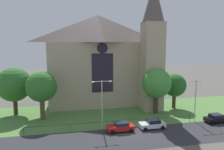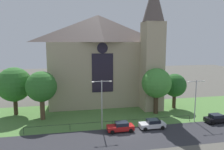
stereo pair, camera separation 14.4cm
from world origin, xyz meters
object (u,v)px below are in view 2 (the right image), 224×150
(tree_right_near, at_px, (156,83))
(streetlamp_far, at_px, (196,95))
(streetlamp_near, at_px, (102,98))
(tree_left_near, at_px, (41,87))
(church_building, at_px, (102,58))
(tree_left_far, at_px, (14,85))
(parked_car_black, at_px, (217,118))
(parked_car_white, at_px, (152,124))
(parked_car_red, at_px, (121,127))
(tree_right_far, at_px, (175,85))

(tree_right_near, bearing_deg, streetlamp_far, -48.72)
(streetlamp_near, bearing_deg, tree_left_near, 146.52)
(church_building, distance_m, tree_left_far, 19.24)
(streetlamp_near, height_order, streetlamp_far, streetlamp_near)
(parked_car_black, bearing_deg, church_building, 132.93)
(tree_left_near, relative_size, streetlamp_near, 1.10)
(parked_car_white, relative_size, parked_car_black, 0.99)
(church_building, bearing_deg, streetlamp_far, -48.61)
(tree_right_near, distance_m, parked_car_white, 9.67)
(tree_left_far, relative_size, parked_car_red, 2.20)
(parked_car_white, bearing_deg, parked_car_red, 0.63)
(church_building, xyz_separation_m, parked_car_red, (0.12, -17.63, -9.53))
(church_building, relative_size, tree_left_near, 2.93)
(tree_right_near, relative_size, tree_right_far, 1.22)
(parked_car_black, bearing_deg, tree_right_far, 105.95)
(church_building, xyz_separation_m, tree_left_near, (-12.53, -9.37, -4.23))
(streetlamp_near, relative_size, parked_car_white, 1.91)
(tree_left_near, relative_size, parked_car_black, 2.07)
(streetlamp_near, relative_size, streetlamp_far, 1.08)
(tree_right_near, relative_size, tree_left_far, 0.97)
(streetlamp_near, bearing_deg, church_building, 80.75)
(streetlamp_near, bearing_deg, tree_right_far, 26.22)
(tree_left_near, xyz_separation_m, parked_car_black, (30.08, -7.87, -5.30))
(tree_left_far, distance_m, parked_car_white, 26.82)
(streetlamp_far, height_order, parked_car_black, streetlamp_far)
(tree_right_near, bearing_deg, tree_left_near, 177.62)
(parked_car_black, bearing_deg, parked_car_white, 178.68)
(church_building, xyz_separation_m, tree_right_near, (9.07, -10.27, -4.22))
(tree_right_far, bearing_deg, parked_car_black, -71.50)
(tree_left_near, xyz_separation_m, streetlamp_near, (9.94, -6.57, -0.91))
(tree_right_near, xyz_separation_m, parked_car_black, (8.47, -6.98, -5.31))
(parked_car_red, bearing_deg, church_building, -90.05)
(tree_left_near, height_order, parked_car_black, tree_left_near)
(tree_right_near, bearing_deg, church_building, 131.45)
(tree_left_near, xyz_separation_m, parked_car_white, (18.01, -8.14, -5.30))
(parked_car_black, bearing_deg, tree_left_near, 162.77)
(parked_car_white, bearing_deg, tree_left_far, -27.84)
(tree_right_near, height_order, tree_left_far, tree_left_far)
(tree_left_far, xyz_separation_m, parked_car_black, (35.47, -11.76, -5.20))
(tree_right_far, height_order, parked_car_black, tree_right_far)
(tree_left_far, distance_m, streetlamp_near, 18.57)
(church_building, height_order, tree_left_far, church_building)
(tree_right_far, bearing_deg, parked_car_red, -144.80)
(parked_car_black, bearing_deg, streetlamp_near, 173.74)
(streetlamp_near, bearing_deg, parked_car_red, -31.85)
(streetlamp_near, relative_size, parked_car_black, 1.88)
(tree_left_near, bearing_deg, parked_car_red, -33.13)
(streetlamp_far, bearing_deg, parked_car_red, -173.10)
(tree_left_far, height_order, parked_car_white, tree_left_far)
(tree_left_near, xyz_separation_m, streetlamp_far, (26.59, -6.57, -1.22))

